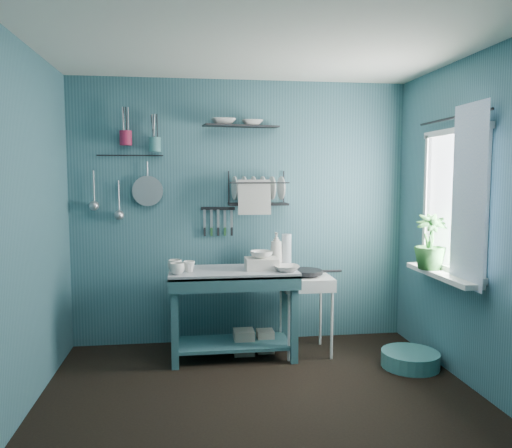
{
  "coord_description": "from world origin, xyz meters",
  "views": [
    {
      "loc": [
        -0.5,
        -3.25,
        1.59
      ],
      "look_at": [
        0.05,
        0.85,
        1.2
      ],
      "focal_mm": 35.0,
      "sensor_mm": 36.0,
      "label": 1
    }
  ],
  "objects": [
    {
      "name": "floor",
      "position": [
        0.0,
        0.0,
        0.0
      ],
      "size": [
        3.2,
        3.2,
        0.0
      ],
      "primitive_type": "plane",
      "color": "black",
      "rests_on": "ground"
    },
    {
      "name": "ceiling",
      "position": [
        0.0,
        0.0,
        2.5
      ],
      "size": [
        3.2,
        3.2,
        0.0
      ],
      "primitive_type": "plane",
      "rotation": [
        3.14,
        0.0,
        0.0
      ],
      "color": "silver",
      "rests_on": "ground"
    },
    {
      "name": "wall_back",
      "position": [
        0.0,
        1.5,
        1.25
      ],
      "size": [
        3.2,
        0.0,
        3.2
      ],
      "primitive_type": "plane",
      "rotation": [
        1.57,
        0.0,
        0.0
      ],
      "color": "#325C67",
      "rests_on": "ground"
    },
    {
      "name": "wall_front",
      "position": [
        0.0,
        -1.5,
        1.25
      ],
      "size": [
        3.2,
        0.0,
        3.2
      ],
      "primitive_type": "plane",
      "rotation": [
        -1.57,
        0.0,
        0.0
      ],
      "color": "#325C67",
      "rests_on": "ground"
    },
    {
      "name": "wall_left",
      "position": [
        -1.6,
        0.0,
        1.25
      ],
      "size": [
        0.0,
        3.0,
        3.0
      ],
      "primitive_type": "plane",
      "rotation": [
        1.57,
        0.0,
        1.57
      ],
      "color": "#325C67",
      "rests_on": "ground"
    },
    {
      "name": "wall_right",
      "position": [
        1.6,
        0.0,
        1.25
      ],
      "size": [
        0.0,
        3.0,
        3.0
      ],
      "primitive_type": "plane",
      "rotation": [
        1.57,
        0.0,
        -1.57
      ],
      "color": "#325C67",
      "rests_on": "ground"
    },
    {
      "name": "work_counter",
      "position": [
        -0.13,
        1.04,
        0.39
      ],
      "size": [
        1.11,
        0.55,
        0.78
      ],
      "primitive_type": "cube",
      "rotation": [
        0.0,
        0.0,
        0.0
      ],
      "color": "#2F5C63",
      "rests_on": "floor"
    },
    {
      "name": "mug_left",
      "position": [
        -0.61,
        0.88,
        0.83
      ],
      "size": [
        0.12,
        0.12,
        0.1
      ],
      "primitive_type": "imported",
      "color": "silver",
      "rests_on": "work_counter"
    },
    {
      "name": "mug_mid",
      "position": [
        -0.51,
        0.98,
        0.83
      ],
      "size": [
        0.14,
        0.14,
        0.09
      ],
      "primitive_type": "imported",
      "rotation": [
        0.0,
        0.0,
        0.52
      ],
      "color": "silver",
      "rests_on": "work_counter"
    },
    {
      "name": "mug_right",
      "position": [
        -0.63,
        1.04,
        0.83
      ],
      "size": [
        0.17,
        0.17,
        0.1
      ],
      "primitive_type": "imported",
      "rotation": [
        0.0,
        0.0,
        1.05
      ],
      "color": "silver",
      "rests_on": "work_counter"
    },
    {
      "name": "wash_tub",
      "position": [
        0.12,
        1.02,
        0.83
      ],
      "size": [
        0.28,
        0.22,
        0.1
      ],
      "primitive_type": "cube",
      "color": "beige",
      "rests_on": "work_counter"
    },
    {
      "name": "tub_bowl",
      "position": [
        0.12,
        1.02,
        0.91
      ],
      "size": [
        0.2,
        0.19,
        0.06
      ],
      "primitive_type": "imported",
      "color": "silver",
      "rests_on": "wash_tub"
    },
    {
      "name": "soap_bottle",
      "position": [
        0.29,
        1.24,
        0.93
      ],
      "size": [
        0.11,
        0.12,
        0.3
      ],
      "primitive_type": "imported",
      "color": "beige",
      "rests_on": "work_counter"
    },
    {
      "name": "water_bottle",
      "position": [
        0.39,
        1.26,
        0.92
      ],
      "size": [
        0.09,
        0.09,
        0.28
      ],
      "primitive_type": "cylinder",
      "color": "silver",
      "rests_on": "work_counter"
    },
    {
      "name": "counter_bowl",
      "position": [
        0.32,
        0.89,
        0.81
      ],
      "size": [
        0.22,
        0.22,
        0.05
      ],
      "primitive_type": "imported",
      "color": "silver",
      "rests_on": "work_counter"
    },
    {
      "name": "hotplate_stand",
      "position": [
        0.53,
        1.06,
        0.35
      ],
      "size": [
        0.47,
        0.47,
        0.71
      ],
      "primitive_type": "cube",
      "rotation": [
        0.0,
        0.0,
        0.08
      ],
      "color": "white",
      "rests_on": "floor"
    },
    {
      "name": "frying_pan",
      "position": [
        0.53,
        1.06,
        0.74
      ],
      "size": [
        0.3,
        0.3,
        0.03
      ],
      "primitive_type": "cylinder",
      "color": "black",
      "rests_on": "hotplate_stand"
    },
    {
      "name": "knife_strip",
      "position": [
        -0.23,
        1.47,
        1.29
      ],
      "size": [
        0.32,
        0.06,
        0.03
      ],
      "primitive_type": "cube",
      "rotation": [
        0.0,
        0.0,
        -0.12
      ],
      "color": "black",
      "rests_on": "wall_back"
    },
    {
      "name": "dish_rack",
      "position": [
        0.14,
        1.37,
        1.49
      ],
      "size": [
        0.58,
        0.31,
        0.32
      ],
      "primitive_type": "cube",
      "rotation": [
        0.0,
        0.0,
        -0.13
      ],
      "color": "black",
      "rests_on": "wall_back"
    },
    {
      "name": "upper_shelf",
      "position": [
        -0.02,
        1.4,
        2.06
      ],
      "size": [
        0.72,
        0.29,
        0.01
      ],
      "primitive_type": "cube",
      "rotation": [
        0.0,
        0.0,
        0.17
      ],
      "color": "black",
      "rests_on": "wall_back"
    },
    {
      "name": "shelf_bowl_left",
      "position": [
        -0.18,
        1.4,
        2.05
      ],
      "size": [
        0.23,
        0.23,
        0.06
      ],
      "primitive_type": "imported",
      "rotation": [
        0.0,
        0.0,
        0.02
      ],
      "color": "silver",
      "rests_on": "upper_shelf"
    },
    {
      "name": "shelf_bowl_right",
      "position": [
        0.09,
        1.4,
        2.1
      ],
      "size": [
        0.2,
        0.2,
        0.05
      ],
      "primitive_type": "imported",
      "rotation": [
        0.0,
        0.0,
        -0.01
      ],
      "color": "silver",
      "rests_on": "upper_shelf"
    },
    {
      "name": "utensil_cup_magenta",
      "position": [
        -1.06,
        1.42,
        1.94
      ],
      "size": [
        0.11,
        0.11,
        0.13
      ],
      "primitive_type": "cylinder",
      "color": "maroon",
      "rests_on": "wall_back"
    },
    {
      "name": "utensil_cup_teal",
      "position": [
        -0.81,
        1.42,
        1.89
      ],
      "size": [
        0.11,
        0.11,
        0.13
      ],
      "primitive_type": "cylinder",
      "color": "#387576",
      "rests_on": "wall_back"
    },
    {
      "name": "colander",
      "position": [
        -0.88,
        1.45,
        1.46
      ],
      "size": [
        0.28,
        0.03,
        0.28
      ],
      "primitive_type": "cylinder",
      "rotation": [
        1.54,
        0.0,
        0.0
      ],
      "color": "#A9AAB1",
      "rests_on": "wall_back"
    },
    {
      "name": "ladle_outer",
      "position": [
        -1.36,
        1.46,
        1.5
      ],
      "size": [
        0.01,
        0.01,
        0.3
      ],
      "primitive_type": "cylinder",
      "color": "#A9AAB1",
      "rests_on": "wall_back"
    },
    {
      "name": "ladle_inner",
      "position": [
        -1.14,
        1.46,
        1.41
      ],
      "size": [
        0.01,
        0.01,
        0.3
      ],
      "primitive_type": "cylinder",
      "color": "#A9AAB1",
      "rests_on": "wall_back"
    },
    {
      "name": "hook_rail",
      "position": [
        -1.03,
        1.47,
        1.79
      ],
      "size": [
        0.6,
        0.01,
        0.01
      ],
      "primitive_type": "cylinder",
      "rotation": [
        0.0,
        1.57,
        0.0
      ],
      "color": "black",
      "rests_on": "wall_back"
    },
    {
      "name": "window_glass",
      "position": [
        1.59,
        0.45,
        1.4
      ],
      "size": [
        0.0,
        1.1,
        1.1
      ],
      "primitive_type": "plane",
      "rotation": [
        1.57,
        0.0,
        1.57
      ],
      "color": "white",
      "rests_on": "wall_right"
    },
    {
      "name": "windowsill",
      "position": [
        1.5,
        0.45,
        0.81
      ],
      "size": [
        0.16,
        0.95,
        0.04
      ],
      "primitive_type": "cube",
      "color": "white",
      "rests_on": "wall_right"
    },
    {
      "name": "curtain",
      "position": [
        1.52,
        0.15,
        1.45
      ],
      "size": [
        0.0,
        1.35,
        1.35
      ],
      "primitive_type": "plane",
      "rotation": [
        1.57,
        0.0,
        1.57
      ],
      "color": "white",
      "rests_on": "wall_right"
    },
    {
      "name": "curtain_rod",
      "position": [
        1.54,
        0.45,
        2.05
      ],
      "size": [
        0.02,
        1.05,
        0.02
      ],
      "primitive_type": "cylinder",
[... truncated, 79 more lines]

